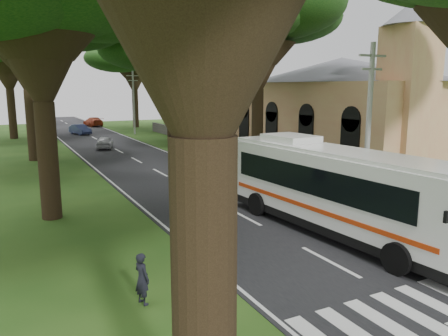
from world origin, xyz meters
name	(u,v)px	position (x,y,z in m)	size (l,w,h in m)	color
ground	(373,285)	(0.00, 0.00, 0.00)	(140.00, 140.00, 0.00)	#214614
road	(140,162)	(0.00, 25.00, 0.01)	(8.00, 120.00, 0.04)	black
crosswalk	(429,315)	(0.00, -2.00, 0.00)	(8.00, 3.00, 0.01)	silver
property_wall	(243,149)	(9.00, 24.00, 0.60)	(0.35, 50.00, 1.20)	#383533
church	(342,99)	(17.86, 21.55, 4.91)	(14.00, 24.00, 11.60)	tan
pole_near	(368,127)	(5.50, 6.00, 4.18)	(1.60, 0.24, 8.00)	gray
pole_mid	(197,108)	(5.50, 26.00, 4.18)	(1.60, 0.24, 8.00)	gray
pole_far	(134,102)	(5.50, 46.00, 4.18)	(1.60, 0.24, 8.00)	gray
tree_l_midb	(23,13)	(-7.50, 30.00, 11.71)	(14.58, 14.58, 14.92)	black
tree_l_far	(5,37)	(-8.50, 48.00, 11.59)	(14.26, 14.26, 14.75)	black
tree_r_mida	(259,8)	(8.00, 20.00, 11.76)	(12.84, 12.84, 14.68)	black
tree_r_midb	(169,42)	(7.50, 38.00, 10.88)	(14.81, 14.81, 14.12)	black
tree_r_far	(133,52)	(8.50, 56.00, 11.03)	(13.52, 13.52, 14.05)	black
coach_bus	(336,189)	(2.21, 4.35, 1.90)	(3.45, 12.14, 3.54)	silver
distant_car_a	(105,142)	(-0.84, 34.25, 0.64)	(1.44, 3.57, 1.22)	#98989C
distant_car_b	(80,129)	(-0.80, 48.94, 0.67)	(1.35, 3.86, 1.27)	navy
distant_car_c	(93,122)	(3.00, 60.43, 0.72)	(1.94, 4.76, 1.38)	#9A3216
pedestrian	(142,279)	(-6.64, 2.11, 0.75)	(0.55, 0.36, 1.50)	black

